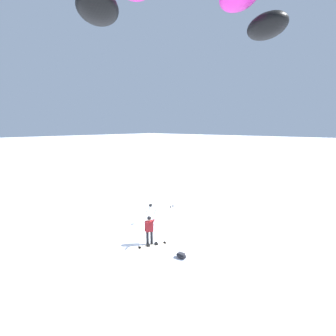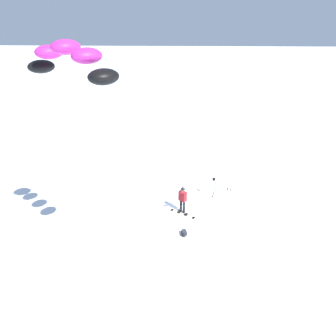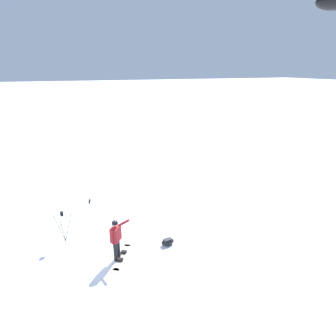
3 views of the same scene
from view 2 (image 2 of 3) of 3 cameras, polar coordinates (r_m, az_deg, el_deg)
The scene contains 7 objects.
ground_plane at distance 17.56m, azimuth 4.12°, elevation -7.19°, with size 300.00×300.00×0.00m, color white.
snowboarder at distance 16.46m, azimuth 2.77°, elevation -5.65°, with size 0.74×0.48×1.62m.
snowboard at distance 16.82m, azimuth 2.79°, elevation -8.67°, with size 1.00×1.56×0.10m.
traction_kite at distance 9.98m, azimuth -18.59°, elevation 18.98°, with size 3.24×3.80×1.12m.
gear_bag_large at distance 15.26m, azimuth 3.08°, elevation -12.20°, with size 0.55×0.36×0.26m.
camera_tripod at distance 18.06m, azimuth 8.65°, elevation -2.97°, with size 0.71×0.63×1.32m.
ski_poles at distance 17.21m, azimuth 11.44°, elevation -5.09°, with size 0.21×0.26×1.30m.
Camera 2 is at (-14.79, 0.35, 9.45)m, focal length 32.03 mm.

